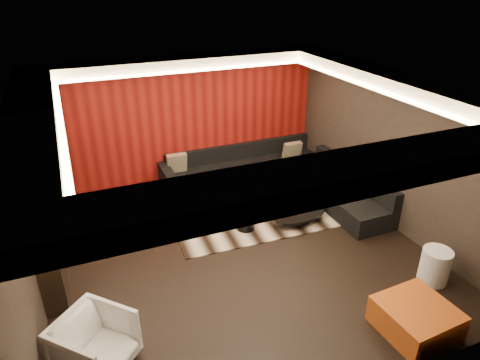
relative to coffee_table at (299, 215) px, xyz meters
name	(u,v)px	position (x,y,z in m)	size (l,w,h in m)	color
floor	(237,253)	(-1.48, -0.49, -0.13)	(6.00, 6.00, 0.02)	black
ceiling	(237,89)	(-1.48, -0.49, 2.69)	(6.00, 6.00, 0.02)	silver
wall_back	(183,122)	(-1.48, 2.52, 1.28)	(6.00, 0.02, 2.80)	black
wall_left	(25,218)	(-4.49, -0.49, 1.28)	(0.02, 6.00, 2.80)	black
wall_right	(392,150)	(1.53, -0.49, 1.28)	(0.02, 6.00, 2.80)	black
red_feature_wall	(184,122)	(-1.48, 2.48, 1.28)	(5.98, 0.05, 2.78)	#6B0C0A
soffit_back	(184,63)	(-1.48, 2.21, 2.57)	(6.00, 0.60, 0.22)	silver
soffit_front	(352,172)	(-1.48, -3.19, 2.57)	(6.00, 0.60, 0.22)	silver
soffit_left	(29,121)	(-4.18, -0.49, 2.57)	(0.60, 4.80, 0.22)	silver
soffit_right	(389,80)	(1.22, -0.49, 2.57)	(0.60, 4.80, 0.22)	silver
cove_back	(189,71)	(-1.48, 1.87, 2.48)	(4.80, 0.08, 0.04)	#FFD899
cove_front	(330,167)	(-1.48, -2.85, 2.48)	(4.80, 0.08, 0.04)	#FFD899
cove_left	(61,124)	(-3.84, -0.49, 2.48)	(0.08, 4.80, 0.04)	#FFD899
cove_right	(371,88)	(0.88, -0.49, 2.48)	(0.08, 4.80, 0.04)	#FFD899
tv_surround	(42,214)	(-4.33, 0.11, 0.98)	(0.30, 2.00, 2.20)	black
tv_screen	(49,191)	(-4.17, 0.11, 1.33)	(0.04, 1.30, 0.80)	black
tv_shelf	(59,234)	(-4.17, 0.11, 0.58)	(0.04, 1.60, 0.04)	black
rug	(262,198)	(-0.28, 1.06, -0.11)	(4.00, 3.00, 0.02)	tan
coffee_table	(299,215)	(0.00, 0.00, 0.00)	(1.18, 1.18, 0.20)	black
drum_stool	(246,219)	(-1.06, 0.13, 0.10)	(0.33, 0.33, 0.39)	black
striped_pouf	(176,194)	(-1.96, 1.62, 0.07)	(0.63, 0.63, 0.34)	beige
white_side_table	(435,266)	(1.02, -2.31, 0.16)	(0.44, 0.44, 0.55)	white
orange_ottoman	(416,318)	(0.03, -2.99, 0.08)	(0.89, 0.89, 0.40)	#AA4E15
armchair	(95,344)	(-3.91, -1.97, 0.25)	(0.78, 0.80, 0.73)	white
sectional_sofa	(278,177)	(0.26, 1.37, 0.14)	(3.65, 3.50, 0.75)	black
throw_pillows	(274,165)	(0.08, 1.29, 0.50)	(3.23, 2.68, 0.50)	beige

